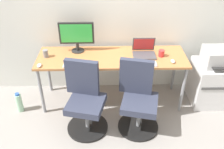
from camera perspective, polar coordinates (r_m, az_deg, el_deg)
The scene contains 16 objects.
ground_plane at distance 3.88m, azimuth -0.02°, elevation -5.66°, with size 5.28×5.28×0.00m, color gray.
back_wall at distance 3.59m, azimuth -0.16°, elevation 14.80°, with size 4.40×0.04×2.60m, color silver.
desk at distance 3.48m, azimuth -0.02°, elevation 3.22°, with size 2.05×0.62×0.76m.
office_chair_left at distance 3.21m, azimuth -6.14°, elevation -5.89°, with size 0.54×0.54×0.94m.
office_chair_right at distance 3.22m, azimuth 5.98°, elevation -5.72°, with size 0.54×0.54×0.94m.
side_cabinet at distance 3.95m, azimuth 21.57°, elevation -1.82°, with size 0.54×0.53×0.64m.
printer at distance 3.73m, azimuth 22.95°, elevation 3.67°, with size 0.38×0.40×0.24m.
water_bottle_on_floor at distance 3.83m, azimuth -20.36°, elevation -6.00°, with size 0.09×0.09×0.31m.
desktop_monitor at distance 3.51m, azimuth -8.07°, elevation 8.92°, with size 0.48×0.18×0.43m.
open_laptop at distance 3.51m, azimuth 7.30°, elevation 5.36°, with size 0.31×0.27×0.22m.
keyboard_by_monitor at distance 3.27m, azimuth -8.11°, elevation 2.15°, with size 0.34×0.12×0.02m, color silver.
keyboard_by_laptop at distance 3.28m, azimuth 7.21°, elevation 2.33°, with size 0.34×0.12×0.02m, color silver.
mouse_by_monitor at distance 3.41m, azimuth 13.70°, elevation 2.97°, with size 0.06×0.10×0.03m, color #B7B7B7.
mouse_by_laptop at distance 3.35m, azimuth -16.24°, elevation 2.00°, with size 0.06×0.10×0.03m, color silver.
coffee_mug at distance 3.50m, azimuth 11.18°, elevation 4.77°, with size 0.08×0.08×0.09m, color red.
pen_cup at distance 3.53m, azimuth -14.87°, elevation 4.64°, with size 0.07×0.07×0.10m, color slate.
Camera 1 is at (-0.06, -3.00, 2.46)m, focal length 40.16 mm.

